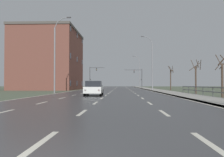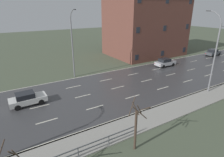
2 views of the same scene
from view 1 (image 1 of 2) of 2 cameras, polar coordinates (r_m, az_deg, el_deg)
The scene contains 15 objects.
ground_plane at distance 51.27m, azimuth 0.30°, elevation -2.75°, with size 160.00×160.00×0.12m.
road_asphalt_strip at distance 63.25m, azimuth 0.66°, elevation -2.41°, with size 14.00×120.00×0.03m.
sidewalk_right at distance 63.59m, azimuth 8.28°, elevation -2.34°, with size 3.00×120.00×0.12m.
street_lamp_midground at distance 47.84m, azimuth 9.13°, elevation 3.42°, with size 2.28×0.24×10.50m.
street_lamp_distant at distance 81.08m, azimuth 6.26°, elevation 1.47°, with size 2.37×0.24×10.47m.
street_lamp_left_bank at distance 35.38m, azimuth -12.87°, elevation 5.19°, with size 2.36×0.24×10.64m.
traffic_signal_right at distance 75.39m, azimuth 6.14°, elevation 0.71°, with size 5.34×0.36×5.82m.
traffic_signal_left at distance 75.27m, azimuth -4.56°, elevation 0.95°, with size 4.52×0.36×6.47m.
car_far_right at distance 25.94m, azimuth -4.20°, elevation -2.27°, with size 1.91×4.14×1.57m.
car_far_left at distance 51.55m, azimuth -4.27°, elevation -1.78°, with size 1.91×4.14×1.57m.
car_near_right at distance 67.79m, azimuth -3.05°, elevation -1.66°, with size 1.96×4.17×1.57m.
brick_building at distance 57.10m, azimuth -14.27°, elevation 4.14°, with size 12.73×16.95×13.20m.
bare_tree_near at distance 25.09m, azimuth 24.07°, elevation 0.41°, with size 1.24×1.27×4.03m.
bare_tree_mid at distance 33.44m, azimuth 18.80°, elevation 0.33°, with size 1.45×1.59×4.40m.
bare_tree_far at distance 48.26m, azimuth 13.39°, elevation -0.00°, with size 1.11×0.82×4.73m.
Camera 1 is at (1.69, -3.23, 1.25)m, focal length 39.63 mm.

